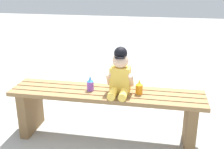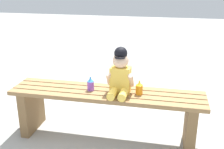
% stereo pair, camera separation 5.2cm
% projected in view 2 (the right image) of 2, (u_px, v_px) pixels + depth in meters
% --- Properties ---
extents(ground_plane, '(16.00, 16.00, 0.00)m').
position_uv_depth(ground_plane, '(107.00, 137.00, 2.58)').
color(ground_plane, '#999993').
extents(park_bench, '(1.70, 0.36, 0.46)m').
position_uv_depth(park_bench, '(106.00, 106.00, 2.47)').
color(park_bench, olive).
rests_on(park_bench, ground_plane).
extents(child_figure, '(0.23, 0.27, 0.40)m').
position_uv_depth(child_figure, '(120.00, 74.00, 2.34)').
color(child_figure, '#F2C64C').
rests_on(child_figure, park_bench).
extents(sippy_cup_left, '(0.06, 0.06, 0.12)m').
position_uv_depth(sippy_cup_left, '(91.00, 84.00, 2.44)').
color(sippy_cup_left, '#8C4CCC').
rests_on(sippy_cup_left, park_bench).
extents(sippy_cup_right, '(0.06, 0.06, 0.12)m').
position_uv_depth(sippy_cup_right, '(139.00, 88.00, 2.35)').
color(sippy_cup_right, orange).
rests_on(sippy_cup_right, park_bench).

